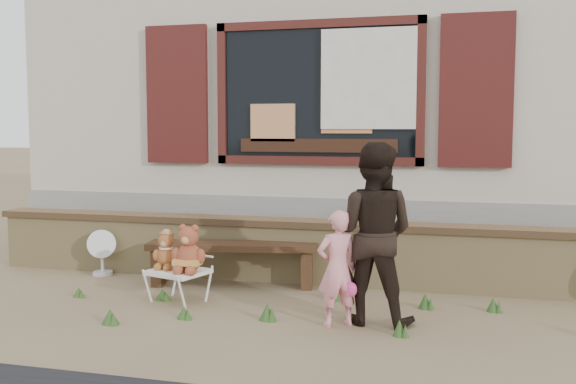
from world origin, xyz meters
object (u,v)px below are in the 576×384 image
(bench, at_px, (233,254))
(folding_chair, at_px, (178,273))
(child, at_px, (338,268))
(teddy_bear_right, at_px, (189,248))
(teddy_bear_left, at_px, (167,249))
(adult, at_px, (373,233))

(bench, xyz_separation_m, folding_chair, (-0.28, -0.74, -0.05))
(child, bearing_deg, bench, -71.03)
(folding_chair, xyz_separation_m, teddy_bear_right, (0.13, -0.04, 0.26))
(teddy_bear_left, bearing_deg, folding_chair, 0.00)
(teddy_bear_right, relative_size, adult, 0.30)
(folding_chair, bearing_deg, teddy_bear_right, 0.00)
(bench, bearing_deg, teddy_bear_left, -131.17)
(bench, xyz_separation_m, adult, (1.58, -0.93, 0.43))
(child, xyz_separation_m, adult, (0.26, 0.18, 0.28))
(teddy_bear_right, height_order, adult, adult)
(child, relative_size, adult, 0.64)
(teddy_bear_left, bearing_deg, bench, 76.74)
(teddy_bear_right, xyz_separation_m, child, (1.47, -0.33, -0.05))
(bench, relative_size, adult, 1.18)
(teddy_bear_left, bearing_deg, teddy_bear_right, 0.00)
(teddy_bear_left, height_order, child, child)
(folding_chair, bearing_deg, adult, 11.44)
(bench, height_order, teddy_bear_right, teddy_bear_right)
(teddy_bear_right, bearing_deg, child, 4.80)
(bench, distance_m, folding_chair, 0.79)
(folding_chair, xyz_separation_m, child, (1.60, -0.37, 0.21))
(bench, height_order, folding_chair, bench)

